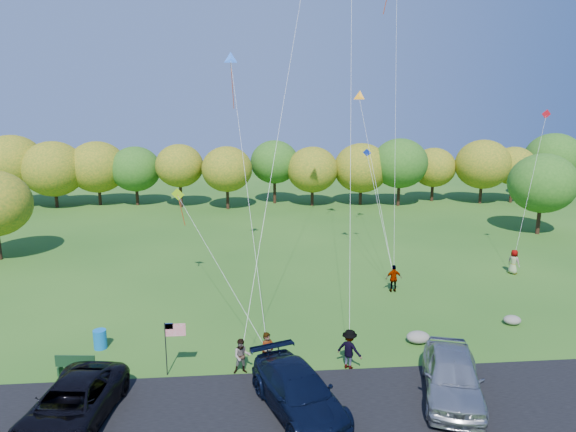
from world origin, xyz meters
name	(u,v)px	position (x,y,z in m)	size (l,w,h in m)	color
ground	(312,361)	(0.00, 0.00, 0.00)	(140.00, 140.00, 0.00)	#235317
asphalt_lane	(325,410)	(0.00, -4.00, 0.03)	(44.00, 6.00, 0.06)	black
treeline	(269,167)	(-0.17, 36.00, 4.75)	(75.69, 27.31, 7.91)	#372114
minivan_dark	(71,405)	(-9.60, -4.14, 0.86)	(2.66, 5.77, 1.60)	black
minivan_navy	(299,392)	(-1.07, -4.03, 0.89)	(2.33, 5.73, 1.66)	black
minivan_silver	(452,375)	(5.28, -3.56, 1.01)	(2.25, 5.58, 1.90)	#95989E
flyer_a	(268,352)	(-2.12, -0.80, 0.94)	(0.69, 0.45, 1.88)	#4C4C59
flyer_b	(242,356)	(-3.28, -0.80, 0.81)	(0.79, 0.61, 1.62)	#4C4C59
flyer_c	(349,349)	(1.59, -0.80, 0.93)	(1.21, 0.69, 1.87)	#4C4C59
flyer_d	(394,278)	(6.40, 8.55, 0.89)	(1.05, 0.44, 1.79)	#4C4C59
flyer_e	(514,262)	(15.90, 11.32, 0.88)	(0.86, 0.56, 1.75)	#4C4C59
park_bench	(76,364)	(-10.63, -0.34, 0.52)	(1.77, 0.52, 0.98)	#123218
trash_barrel	(100,339)	(-10.25, 2.18, 0.48)	(0.64, 0.64, 0.95)	#0C63B8
flag_assembly	(172,336)	(-6.34, -0.70, 1.87)	(0.92, 0.60, 2.49)	black
boulder_near	(418,337)	(5.59, 1.40, 0.30)	(1.18, 0.92, 0.59)	gray
boulder_far	(512,320)	(11.47, 3.12, 0.25)	(0.95, 0.79, 0.49)	gray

